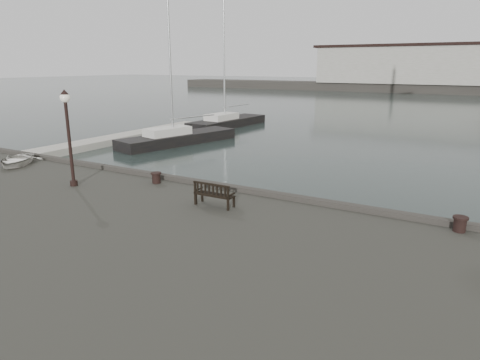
% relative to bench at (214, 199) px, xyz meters
% --- Properties ---
extents(ground, '(400.00, 400.00, 0.00)m').
position_rel_bench_xyz_m(ground, '(1.49, 2.06, -1.81)').
color(ground, black).
rests_on(ground, ground).
extents(pontoon, '(2.00, 24.00, 0.50)m').
position_rel_bench_xyz_m(pontoon, '(-18.51, 12.06, -1.56)').
color(pontoon, '#B8B4AA').
rests_on(pontoon, ground).
extents(breakwater, '(140.00, 9.50, 12.20)m').
position_rel_bench_xyz_m(breakwater, '(-3.07, 94.06, 2.49)').
color(breakwater, '#383530').
rests_on(breakwater, ground).
extents(bench, '(1.38, 0.49, 0.79)m').
position_rel_bench_xyz_m(bench, '(0.00, 0.00, 0.00)').
color(bench, black).
rests_on(bench, quay).
extents(bollard_left, '(0.44, 0.44, 0.43)m').
position_rel_bench_xyz_m(bollard_left, '(-3.55, 1.23, -0.04)').
color(bollard_left, black).
rests_on(bollard_left, quay).
extents(bollard_right, '(0.52, 0.52, 0.44)m').
position_rel_bench_xyz_m(bollard_right, '(7.20, 1.56, -0.03)').
color(bollard_right, black).
rests_on(bollard_right, quay).
extents(lamp_post, '(0.37, 0.37, 3.67)m').
position_rel_bench_xyz_m(lamp_post, '(-6.08, -0.66, 2.10)').
color(lamp_post, black).
rests_on(lamp_post, quay).
extents(dinghy, '(2.85, 3.06, 0.52)m').
position_rel_bench_xyz_m(dinghy, '(-11.26, 0.36, 0.01)').
color(dinghy, silver).
rests_on(dinghy, quay).
extents(yacht_c, '(4.90, 10.57, 13.73)m').
position_rel_bench_xyz_m(yacht_c, '(-13.65, 15.52, -1.57)').
color(yacht_c, black).
rests_on(yacht_c, ground).
extents(yacht_d, '(3.51, 10.35, 12.70)m').
position_rel_bench_xyz_m(yacht_d, '(-15.43, 25.91, -1.58)').
color(yacht_d, black).
rests_on(yacht_d, ground).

